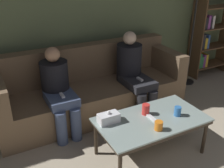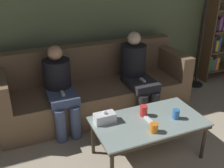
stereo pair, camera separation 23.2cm
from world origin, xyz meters
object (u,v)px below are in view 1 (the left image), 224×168
cup_near_left (159,126)px  seated_person_mid_left (133,70)px  couch (92,90)px  seated_person_left_end (58,88)px  standing_lamp (194,22)px  coffee_table (151,122)px  game_remote (152,118)px  cup_near_right (178,111)px  bookshelf (208,39)px  cup_far_center (146,109)px  tissue_box (109,118)px

cup_near_left → seated_person_mid_left: (0.41, 1.14, 0.10)m
couch → seated_person_left_end: size_ratio=2.45×
seated_person_left_end → couch: bearing=22.4°
couch → standing_lamp: size_ratio=1.48×
coffee_table → game_remote: 0.05m
cup_near_right → seated_person_left_end: 1.44m
couch → seated_person_left_end: 0.63m
bookshelf → standing_lamp: (-0.53, -0.14, 0.39)m
couch → game_remote: bearing=-81.1°
cup_far_center → seated_person_mid_left: seated_person_mid_left is taller
tissue_box → couch: bearing=76.2°
tissue_box → cup_near_right: bearing=-17.7°
coffee_table → seated_person_left_end: seated_person_left_end is taller
couch → cup_near_left: bearing=-84.7°
bookshelf → standing_lamp: bearing=-164.9°
bookshelf → standing_lamp: 0.67m
tissue_box → seated_person_mid_left: (0.79, 0.80, 0.09)m
cup_far_center → game_remote: size_ratio=0.79×
standing_lamp → couch: bearing=-176.4°
cup_far_center → seated_person_left_end: seated_person_left_end is taller
cup_near_left → tissue_box: 0.51m
cup_near_right → game_remote: bearing=165.5°
game_remote → seated_person_left_end: bearing=127.1°
cup_near_right → game_remote: size_ratio=0.70×
cup_near_left → standing_lamp: size_ratio=0.05×
seated_person_mid_left → couch: bearing=157.3°
couch → cup_near_right: bearing=-69.5°
coffee_table → cup_near_left: size_ratio=12.49×
tissue_box → bookshelf: size_ratio=0.15×
cup_near_right → seated_person_mid_left: 1.03m
couch → cup_near_right: couch is taller
game_remote → standing_lamp: (1.73, 1.30, 0.61)m
cup_near_right → standing_lamp: standing_lamp is taller
cup_near_left → seated_person_left_end: seated_person_left_end is taller
standing_lamp → seated_person_left_end: standing_lamp is taller
game_remote → coffee_table: bearing=0.0°
cup_near_left → tissue_box: tissue_box is taller
bookshelf → seated_person_mid_left: size_ratio=1.27×
seated_person_left_end → game_remote: bearing=-52.9°
cup_far_center → standing_lamp: (1.74, 1.19, 0.56)m
cup_far_center → game_remote: 0.12m
couch → coffee_table: size_ratio=2.22×
standing_lamp → seated_person_mid_left: standing_lamp is taller
seated_person_left_end → cup_near_left: bearing=-60.0°
cup_far_center → seated_person_left_end: 1.11m
couch → seated_person_mid_left: bearing=-22.7°
couch → cup_near_left: 1.39m
cup_far_center → seated_person_mid_left: 0.92m
standing_lamp → game_remote: bearing=-143.2°
game_remote → standing_lamp: bearing=36.8°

